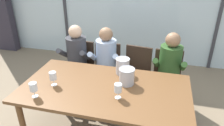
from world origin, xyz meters
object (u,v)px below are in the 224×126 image
chair_right_of_center (167,74)px  wine_glass_near_bucket (118,89)px  person_charcoal_jacket (75,58)px  wine_glass_by_left_taster (53,76)px  person_olive_shirt (169,68)px  person_pale_blue_shirt (105,61)px  wine_glass_center_pour (33,87)px  chair_left_of_center (107,67)px  dining_table (105,92)px  ice_bucket_secondary (127,76)px  chair_center (136,70)px  chair_near_curtain (81,63)px  ice_bucket_primary (123,66)px

chair_right_of_center → wine_glass_near_bucket: 1.27m
chair_right_of_center → person_charcoal_jacket: (-1.46, -0.12, 0.17)m
wine_glass_near_bucket → wine_glass_by_left_taster: bearing=175.5°
person_charcoal_jacket → person_olive_shirt: size_ratio=1.00×
person_pale_blue_shirt → wine_glass_center_pour: bearing=-115.2°
chair_left_of_center → person_charcoal_jacket: person_charcoal_jacket is taller
chair_left_of_center → dining_table: bearing=-83.4°
wine_glass_center_pour → ice_bucket_secondary: bearing=28.8°
chair_center → wine_glass_by_left_taster: wine_glass_by_left_taster is taller
chair_right_of_center → wine_glass_by_left_taster: size_ratio=5.06×
chair_center → chair_near_curtain: bearing=-172.9°
person_charcoal_jacket → person_pale_blue_shirt: same height
person_pale_blue_shirt → wine_glass_near_bucket: person_pale_blue_shirt is taller
chair_right_of_center → person_olive_shirt: bearing=-86.9°
dining_table → ice_bucket_primary: 0.44m
chair_right_of_center → chair_near_curtain: bearing=177.0°
wine_glass_near_bucket → wine_glass_center_pour: bearing=-167.1°
chair_center → person_pale_blue_shirt: bearing=-156.0°
chair_left_of_center → person_charcoal_jacket: (-0.49, -0.14, 0.17)m
person_charcoal_jacket → person_olive_shirt: 1.47m
person_olive_shirt → ice_bucket_primary: 0.76m
chair_left_of_center → wine_glass_by_left_taster: bearing=-116.9°
person_charcoal_jacket → ice_bucket_primary: (0.86, -0.43, 0.17)m
ice_bucket_primary → wine_glass_center_pour: ice_bucket_primary is taller
wine_glass_center_pour → ice_bucket_primary: bearing=42.1°
dining_table → wine_glass_center_pour: bearing=-151.9°
person_olive_shirt → wine_glass_near_bucket: size_ratio=6.89×
chair_center → person_charcoal_jacket: size_ratio=0.73×
wine_glass_center_pour → chair_right_of_center: bearing=42.3°
person_olive_shirt → ice_bucket_secondary: 0.85m
chair_right_of_center → person_pale_blue_shirt: 0.98m
wine_glass_by_left_taster → wine_glass_near_bucket: size_ratio=1.00×
wine_glass_by_left_taster → wine_glass_near_bucket: same height
chair_right_of_center → person_charcoal_jacket: person_charcoal_jacket is taller
wine_glass_near_bucket → wine_glass_center_pour: (-0.89, -0.20, 0.00)m
person_pale_blue_shirt → ice_bucket_primary: size_ratio=5.57×
dining_table → wine_glass_center_pour: wine_glass_center_pour is taller
person_pale_blue_shirt → chair_near_curtain: bearing=159.7°
ice_bucket_secondary → wine_glass_by_left_taster: 0.88m
dining_table → chair_near_curtain: size_ratio=2.26×
dining_table → ice_bucket_primary: bearing=70.4°
chair_left_of_center → person_olive_shirt: (0.98, -0.14, 0.17)m
dining_table → wine_glass_near_bucket: wine_glass_near_bucket is taller
person_pale_blue_shirt → person_olive_shirt: 0.97m
chair_near_curtain → chair_center: size_ratio=1.00×
chair_left_of_center → person_charcoal_jacket: size_ratio=0.73×
chair_right_of_center → ice_bucket_secondary: ice_bucket_secondary is taller
dining_table → wine_glass_by_left_taster: 0.64m
ice_bucket_primary → ice_bucket_secondary: (0.10, -0.24, -0.00)m
chair_center → person_olive_shirt: size_ratio=0.73×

